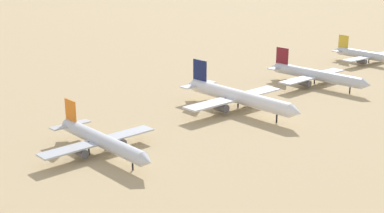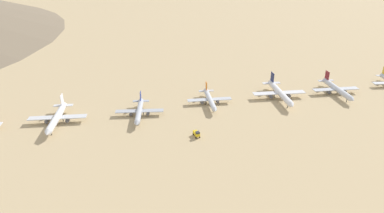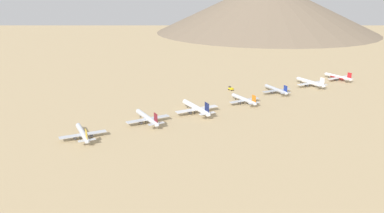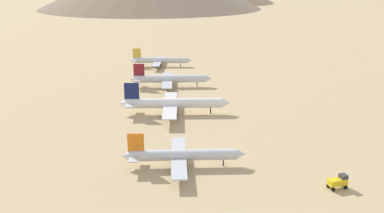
# 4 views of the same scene
# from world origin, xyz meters

# --- Properties ---
(ground_plane) EXTENTS (1800.00, 1800.00, 0.00)m
(ground_plane) POSITION_xyz_m (0.00, 0.00, 0.00)
(ground_plane) COLOR tan
(parked_jet_0) EXTENTS (38.53, 31.42, 11.11)m
(parked_jet_0) POSITION_xyz_m (27.57, -142.42, 3.70)
(parked_jet_0) COLOR white
(parked_jet_0) RESTS_ON ground
(parked_jet_1) EXTENTS (42.79, 34.76, 12.34)m
(parked_jet_1) POSITION_xyz_m (19.44, -96.64, 4.11)
(parked_jet_1) COLOR silver
(parked_jet_1) RESTS_ON ground
(parked_jet_2) EXTENTS (37.71, 30.56, 10.90)m
(parked_jet_2) POSITION_xyz_m (11.69, -47.72, 3.67)
(parked_jet_2) COLOR #B2B7C1
(parked_jet_2) RESTS_ON ground
(parked_jet_3) EXTENTS (37.67, 30.66, 10.86)m
(parked_jet_3) POSITION_xyz_m (-4.20, -1.37, 3.66)
(parked_jet_3) COLOR silver
(parked_jet_3) RESTS_ON ground
(parked_jet_4) EXTENTS (46.61, 37.90, 13.43)m
(parked_jet_4) POSITION_xyz_m (-11.53, 49.00, 4.52)
(parked_jet_4) COLOR white
(parked_jet_4) RESTS_ON ground
(parked_jet_5) EXTENTS (42.55, 34.64, 12.27)m
(parked_jet_5) POSITION_xyz_m (-17.50, 92.92, 4.13)
(parked_jet_5) COLOR silver
(parked_jet_5) RESTS_ON ground
(parked_jet_6) EXTENTS (39.20, 31.77, 11.32)m
(parked_jet_6) POSITION_xyz_m (-28.75, 143.14, 3.81)
(parked_jet_6) COLOR silver
(parked_jet_6) RESTS_ON ground
(service_truck) EXTENTS (5.67, 4.19, 3.90)m
(service_truck) POSITION_xyz_m (39.36, -12.97, 2.08)
(service_truck) COLOR yellow
(service_truck) RESTS_ON ground
(desert_hill_2) EXTENTS (370.95, 370.95, 66.37)m
(desert_hill_2) POSITION_xyz_m (484.65, -335.07, 33.18)
(desert_hill_2) COLOR #70604C
(desert_hill_2) RESTS_ON ground
(desert_hill_3) EXTENTS (481.00, 481.00, 111.12)m
(desert_hill_3) POSITION_xyz_m (442.69, -332.57, 55.56)
(desert_hill_3) COLOR #7A6854
(desert_hill_3) RESTS_ON ground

